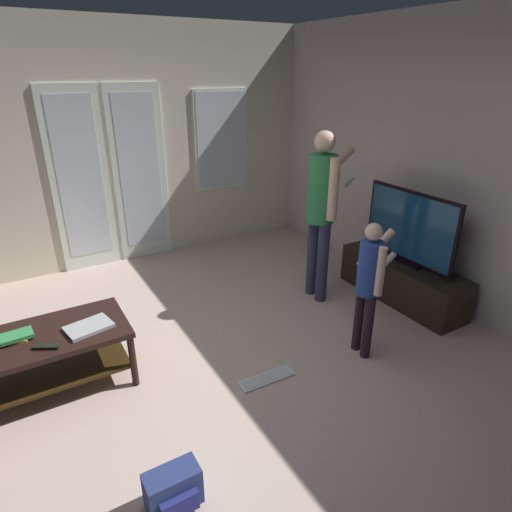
{
  "coord_description": "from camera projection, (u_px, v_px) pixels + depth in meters",
  "views": [
    {
      "loc": [
        -0.9,
        -2.44,
        2.18
      ],
      "look_at": [
        0.76,
        0.36,
        0.77
      ],
      "focal_mm": 30.24,
      "sensor_mm": 36.0,
      "label": 1
    }
  ],
  "objects": [
    {
      "name": "person_adult",
      "position": [
        322.0,
        203.0,
        4.11
      ],
      "size": [
        0.67,
        0.45,
        1.68
      ],
      "color": "#333052",
      "rests_on": "ground_plane"
    },
    {
      "name": "tv_stand",
      "position": [
        402.0,
        281.0,
        4.37
      ],
      "size": [
        0.42,
        1.35,
        0.41
      ],
      "color": "black",
      "rests_on": "ground_plane"
    },
    {
      "name": "coffee_table",
      "position": [
        51.0,
        349.0,
        3.09
      ],
      "size": [
        1.07,
        0.61,
        0.46
      ],
      "color": "black",
      "rests_on": "ground_plane"
    },
    {
      "name": "laptop_closed",
      "position": [
        89.0,
        327.0,
        3.1
      ],
      "size": [
        0.35,
        0.27,
        0.02
      ],
      "primitive_type": "cube",
      "rotation": [
        0.0,
        0.0,
        0.2
      ],
      "color": "#A8AAAE",
      "rests_on": "coffee_table"
    },
    {
      "name": "person_child",
      "position": [
        369.0,
        279.0,
        3.35
      ],
      "size": [
        0.46,
        0.31,
        1.14
      ],
      "color": "#291B28",
      "rests_on": "ground_plane"
    },
    {
      "name": "loose_keyboard",
      "position": [
        266.0,
        379.0,
        3.29
      ],
      "size": [
        0.44,
        0.14,
        0.02
      ],
      "color": "white",
      "rests_on": "ground_plane"
    },
    {
      "name": "backpack",
      "position": [
        174.0,
        490.0,
        2.3
      ],
      "size": [
        0.29,
        0.19,
        0.23
      ],
      "color": "navy",
      "rests_on": "ground_plane"
    },
    {
      "name": "wall_back_with_doors",
      "position": [
        97.0,
        152.0,
        4.8
      ],
      "size": [
        5.44,
        0.09,
        2.73
      ],
      "color": "beige",
      "rests_on": "ground_plane"
    },
    {
      "name": "wall_right_plain",
      "position": [
        458.0,
        168.0,
        3.93
      ],
      "size": [
        0.06,
        5.38,
        2.7
      ],
      "color": "beige",
      "rests_on": "ground_plane"
    },
    {
      "name": "ground_plane",
      "position": [
        193.0,
        388.0,
        3.22
      ],
      "size": [
        5.44,
        5.38,
        0.02
      ],
      "primitive_type": "cube",
      "color": "#C8ADA0"
    },
    {
      "name": "book_stack",
      "position": [
        16.0,
        337.0,
        2.97
      ],
      "size": [
        0.22,
        0.17,
        0.04
      ],
      "color": "yellow",
      "rests_on": "coffee_table"
    },
    {
      "name": "flat_screen_tv",
      "position": [
        410.0,
        228.0,
        4.14
      ],
      "size": [
        0.08,
        1.04,
        0.73
      ],
      "color": "black",
      "rests_on": "tv_stand"
    },
    {
      "name": "tv_remote_black",
      "position": [
        46.0,
        347.0,
        2.88
      ],
      "size": [
        0.17,
        0.13,
        0.02
      ],
      "primitive_type": "cube",
      "rotation": [
        0.0,
        0.0,
        -0.51
      ],
      "color": "black",
      "rests_on": "coffee_table"
    }
  ]
}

